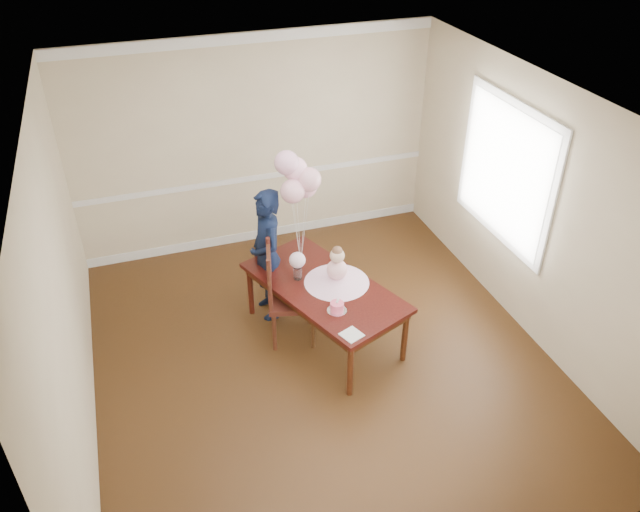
{
  "coord_description": "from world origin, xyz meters",
  "views": [
    {
      "loc": [
        -1.56,
        -4.53,
        4.46
      ],
      "look_at": [
        0.09,
        0.31,
        1.05
      ],
      "focal_mm": 35.0,
      "sensor_mm": 36.0,
      "label": 1
    }
  ],
  "objects_px": {
    "dining_table_top": "(324,287)",
    "birthday_cake": "(337,307)",
    "woman": "(267,255)",
    "dining_chair_seat": "(292,299)"
  },
  "relations": [
    {
      "from": "dining_table_top",
      "to": "birthday_cake",
      "type": "relative_size",
      "value": 13.33
    },
    {
      "from": "dining_table_top",
      "to": "birthday_cake",
      "type": "bearing_deg",
      "value": -113.96
    },
    {
      "from": "dining_table_top",
      "to": "dining_chair_seat",
      "type": "xyz_separation_m",
      "value": [
        -0.32,
        0.09,
        -0.14
      ]
    },
    {
      "from": "woman",
      "to": "dining_table_top",
      "type": "bearing_deg",
      "value": 34.35
    },
    {
      "from": "birthday_cake",
      "to": "dining_chair_seat",
      "type": "height_order",
      "value": "birthday_cake"
    },
    {
      "from": "birthday_cake",
      "to": "dining_chair_seat",
      "type": "xyz_separation_m",
      "value": [
        -0.3,
        0.53,
        -0.22
      ]
    },
    {
      "from": "dining_table_top",
      "to": "woman",
      "type": "height_order",
      "value": "woman"
    },
    {
      "from": "birthday_cake",
      "to": "dining_table_top",
      "type": "bearing_deg",
      "value": 87.52
    },
    {
      "from": "dining_chair_seat",
      "to": "woman",
      "type": "relative_size",
      "value": 0.32
    },
    {
      "from": "dining_table_top",
      "to": "dining_chair_seat",
      "type": "relative_size",
      "value": 3.62
    }
  ]
}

